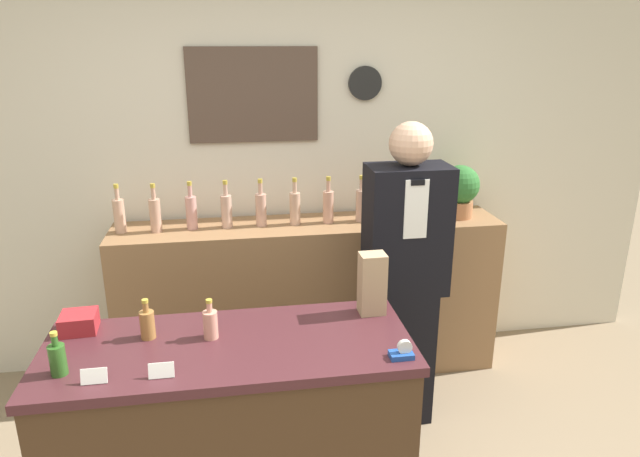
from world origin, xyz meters
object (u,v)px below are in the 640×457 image
Objects in this scene: potted_plant at (460,189)px; paper_bag at (372,284)px; tape_dispenser at (402,352)px; shopkeeper at (404,280)px.

potted_plant is 1.21× the size of paper_bag.
tape_dispenser is at bearing -118.93° from potted_plant.
shopkeeper is 0.84m from potted_plant.
paper_bag is (-0.83, -1.08, -0.12)m from potted_plant.
shopkeeper is 5.10× the size of potted_plant.
tape_dispenser is at bearing -107.83° from shopkeeper.
potted_plant is 1.37m from paper_bag.
potted_plant reaches higher than tape_dispenser.
shopkeeper is 18.90× the size of tape_dispenser.
shopkeeper reaches higher than tape_dispenser.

